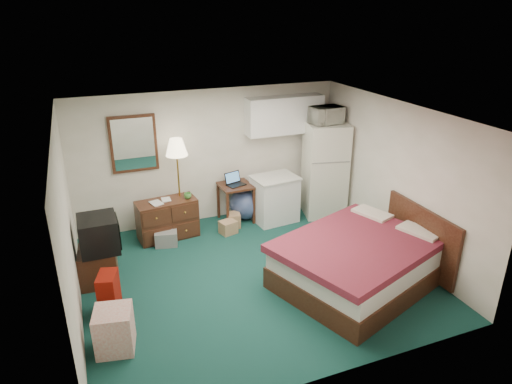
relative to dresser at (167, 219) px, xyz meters
name	(u,v)px	position (x,y,z in m)	size (l,w,h in m)	color
floor	(253,275)	(0.96, -1.74, -0.35)	(5.00, 4.50, 0.01)	#0B2729
ceiling	(253,116)	(0.96, -1.74, 2.15)	(5.00, 4.50, 0.01)	beige
walls	(253,201)	(0.96, -1.74, 0.90)	(5.01, 4.51, 2.50)	beige
mirror	(134,144)	(-0.39, 0.48, 1.30)	(0.80, 0.06, 1.00)	white
upper_cabinets	(285,115)	(2.41, 0.34, 1.60)	(1.50, 0.35, 0.70)	white
headboard	(420,238)	(3.42, -2.52, 0.20)	(0.06, 1.56, 1.00)	black
dresser	(167,219)	(0.00, 0.00, 0.00)	(1.04, 0.47, 0.71)	black
floor_lamp	(179,187)	(0.27, 0.13, 0.53)	(0.38, 0.38, 1.76)	gold
desk	(236,203)	(1.36, 0.19, 0.02)	(0.59, 0.59, 0.74)	black
exercise_ball	(245,204)	(1.56, 0.22, -0.05)	(0.62, 0.62, 0.62)	#394879
kitchen_counter	(275,200)	(2.05, -0.07, 0.08)	(0.79, 0.60, 0.86)	white
fridge	(325,169)	(3.09, -0.10, 0.56)	(0.76, 0.76, 1.83)	silver
bed	(358,263)	(2.31, -2.52, 0.00)	(2.21, 1.73, 0.71)	maroon
tv_stand	(99,265)	(-1.25, -1.03, -0.09)	(0.53, 0.58, 0.53)	black
suitcase	(109,294)	(-1.17, -1.90, -0.05)	(0.23, 0.37, 0.61)	#5B0604
retail_box	(114,330)	(-1.18, -2.64, -0.08)	(0.44, 0.44, 0.55)	silver
file_bin	(166,238)	(-0.09, -0.29, -0.22)	(0.37, 0.28, 0.26)	gray
cardboard_box_a	(228,227)	(1.04, -0.26, -0.23)	(0.28, 0.24, 0.24)	#9E7B49
cardboard_box_b	(234,220)	(1.24, -0.04, -0.22)	(0.22, 0.26, 0.26)	#9E7B49
laptop	(236,180)	(1.36, 0.16, 0.50)	(0.33, 0.27, 0.23)	black
crt_tv	(98,234)	(-1.19, -1.05, 0.44)	(0.56, 0.60, 0.52)	black
microwave	(326,113)	(3.03, -0.13, 1.68)	(0.57, 0.32, 0.39)	silver
book_a	(151,198)	(-0.27, -0.09, 0.48)	(0.18, 0.02, 0.25)	#9E7B49
book_b	(161,195)	(-0.07, 0.03, 0.46)	(0.15, 0.02, 0.21)	#9E7B49
mug	(188,195)	(0.38, -0.04, 0.42)	(0.13, 0.10, 0.13)	#4B913C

